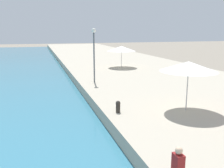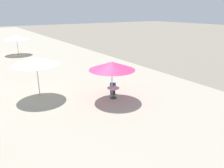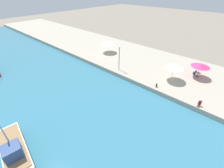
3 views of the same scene
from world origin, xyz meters
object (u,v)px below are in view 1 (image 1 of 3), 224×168
lamppost (94,46)px  cafe_umbrella_white (189,66)px  mooring_bollard (118,106)px  cafe_umbrella_striped (121,49)px  person_at_quay (177,165)px

lamppost → cafe_umbrella_white: bearing=-70.3°
mooring_bollard → lamppost: size_ratio=0.14×
cafe_umbrella_white → mooring_bollard: size_ratio=4.77×
cafe_umbrella_striped → mooring_bollard: size_ratio=5.22×
lamppost → person_at_quay: bearing=-93.1°
person_at_quay → lamppost: (0.80, 14.66, 2.64)m
person_at_quay → mooring_bollard: person_at_quay is taller
cafe_umbrella_striped → person_at_quay: (-5.88, -22.39, -1.79)m
person_at_quay → mooring_bollard: 6.44m
cafe_umbrella_white → lamppost: (-3.21, 8.99, 0.61)m
person_at_quay → mooring_bollard: size_ratio=1.58×
cafe_umbrella_white → mooring_bollard: 4.39m
cafe_umbrella_striped → mooring_bollard: 17.03m
cafe_umbrella_white → mooring_bollard: cafe_umbrella_white is taller
cafe_umbrella_white → lamppost: lamppost is taller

